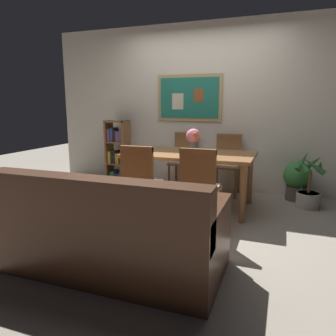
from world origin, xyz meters
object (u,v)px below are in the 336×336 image
at_px(dining_chair_far_right, 227,159).
at_px(dining_table, 190,159).
at_px(dining_chair_near_left, 141,178).
at_px(bookshelf, 118,154).
at_px(potted_palm, 309,189).
at_px(flower_vase, 193,138).
at_px(leather_couch, 109,234).
at_px(potted_ivy, 297,179).
at_px(dining_chair_near_right, 200,182).
at_px(dining_chair_far_left, 184,156).

bearing_deg(dining_chair_far_right, dining_table, -114.37).
height_order(dining_chair_near_left, bookshelf, bookshelf).
xyz_separation_m(dining_table, potted_palm, (1.50, 0.47, -0.39)).
relative_size(dining_chair_near_left, potted_palm, 1.21).
bearing_deg(flower_vase, bookshelf, 155.57).
distance_m(dining_table, dining_chair_far_right, 0.88).
relative_size(bookshelf, flower_vase, 3.50).
relative_size(dining_chair_far_right, leather_couch, 0.51).
bearing_deg(dining_table, dining_chair_near_left, -112.55).
bearing_deg(potted_ivy, dining_chair_near_right, -123.01).
xyz_separation_m(dining_chair_far_left, bookshelf, (-1.17, -0.07, -0.02)).
bearing_deg(bookshelf, leather_couch, -62.65).
relative_size(bookshelf, potted_palm, 1.45).
bearing_deg(dining_chair_near_left, flower_vase, 67.78).
bearing_deg(potted_ivy, dining_chair_far_right, 179.49).
bearing_deg(dining_chair_near_right, potted_ivy, 56.99).
height_order(dining_chair_near_left, dining_chair_near_right, same).
distance_m(dining_table, bookshelf, 1.69).
bearing_deg(dining_chair_near_left, dining_chair_far_left, 89.77).
distance_m(dining_chair_near_left, dining_chair_near_right, 0.68).
bearing_deg(dining_chair_far_right, potted_ivy, -0.51).
bearing_deg(dining_chair_far_right, bookshelf, -178.94).
height_order(potted_ivy, potted_palm, potted_palm).
bearing_deg(leather_couch, dining_chair_near_right, 66.18).
bearing_deg(dining_chair_near_right, bookshelf, 139.77).
bearing_deg(potted_palm, bookshelf, 174.46).
distance_m(dining_chair_near_right, potted_palm, 1.74).
height_order(bookshelf, flower_vase, bookshelf).
bearing_deg(potted_ivy, dining_chair_far_left, 178.60).
relative_size(dining_chair_far_left, dining_chair_near_right, 1.00).
distance_m(dining_chair_far_right, potted_palm, 1.22).
height_order(dining_table, bookshelf, bookshelf).
bearing_deg(potted_ivy, dining_chair_near_left, -136.74).
xyz_separation_m(dining_table, leather_couch, (-0.14, -1.87, -0.33)).
distance_m(dining_chair_near_left, flower_vase, 1.03).
bearing_deg(dining_chair_near_right, dining_table, 113.10).
relative_size(dining_chair_far_left, bookshelf, 0.83).
height_order(dining_chair_near_right, flower_vase, flower_vase).
relative_size(dining_table, dining_chair_near_left, 1.81).
xyz_separation_m(dining_chair_near_left, potted_palm, (1.84, 1.29, -0.28)).
bearing_deg(leather_couch, flower_vase, 85.25).
bearing_deg(leather_couch, dining_chair_far_right, 79.40).
relative_size(dining_chair_far_right, dining_chair_near_left, 1.00).
xyz_separation_m(dining_chair_near_right, leather_couch, (-0.48, -1.08, -0.23)).
distance_m(dining_chair_far_left, flower_vase, 0.92).
bearing_deg(potted_palm, potted_ivy, 113.14).
height_order(potted_palm, flower_vase, flower_vase).
distance_m(potted_ivy, flower_vase, 1.64).
distance_m(dining_chair_far_right, potted_ivy, 1.03).
relative_size(potted_ivy, potted_palm, 0.74).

